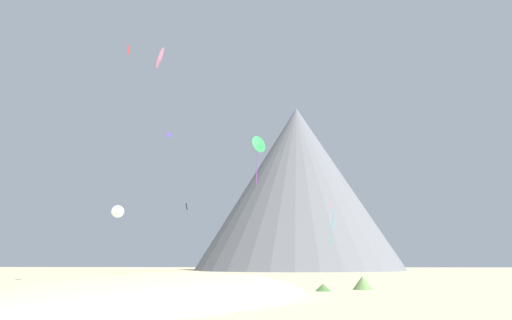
{
  "coord_description": "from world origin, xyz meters",
  "views": [
    {
      "loc": [
        1.64,
        -33.24,
        2.17
      ],
      "look_at": [
        -3.49,
        32.6,
        15.41
      ],
      "focal_mm": 35.89,
      "sensor_mm": 36.0,
      "label": 1
    }
  ],
  "objects_px": {
    "bush_scatter_east": "(43,287)",
    "kite_pink_mid": "(161,58)",
    "bush_near_right": "(323,287)",
    "kite_indigo_mid": "(169,135)",
    "kite_black_low": "(187,206)",
    "bush_low_patch": "(363,283)",
    "kite_white_low": "(118,212)",
    "kite_rainbow_low": "(331,213)",
    "kite_green_mid": "(259,145)",
    "kite_red_high": "(128,49)",
    "bush_ridge_crest": "(177,278)",
    "rock_massif": "(297,190)"
  },
  "relations": [
    {
      "from": "kite_pink_mid",
      "to": "rock_massif",
      "type": "bearing_deg",
      "value": -22.04
    },
    {
      "from": "kite_green_mid",
      "to": "bush_near_right",
      "type": "bearing_deg",
      "value": -116.22
    },
    {
      "from": "kite_green_mid",
      "to": "kite_red_high",
      "type": "bearing_deg",
      "value": 110.58
    },
    {
      "from": "kite_rainbow_low",
      "to": "kite_green_mid",
      "type": "distance_m",
      "value": 16.85
    },
    {
      "from": "bush_low_patch",
      "to": "kite_green_mid",
      "type": "relative_size",
      "value": 0.3
    },
    {
      "from": "kite_rainbow_low",
      "to": "kite_black_low",
      "type": "xyz_separation_m",
      "value": [
        -24.0,
        20.9,
        3.37
      ]
    },
    {
      "from": "rock_massif",
      "to": "kite_indigo_mid",
      "type": "height_order",
      "value": "rock_massif"
    },
    {
      "from": "bush_near_right",
      "to": "kite_indigo_mid",
      "type": "distance_m",
      "value": 54.94
    },
    {
      "from": "bush_ridge_crest",
      "to": "kite_pink_mid",
      "type": "distance_m",
      "value": 24.39
    },
    {
      "from": "kite_pink_mid",
      "to": "kite_black_low",
      "type": "bearing_deg",
      "value": -5.36
    },
    {
      "from": "bush_scatter_east",
      "to": "kite_green_mid",
      "type": "bearing_deg",
      "value": 46.77
    },
    {
      "from": "bush_scatter_east",
      "to": "kite_pink_mid",
      "type": "bearing_deg",
      "value": 71.04
    },
    {
      "from": "kite_green_mid",
      "to": "kite_black_low",
      "type": "bearing_deg",
      "value": 66.34
    },
    {
      "from": "bush_scatter_east",
      "to": "kite_black_low",
      "type": "height_order",
      "value": "kite_black_low"
    },
    {
      "from": "bush_low_patch",
      "to": "kite_white_low",
      "type": "distance_m",
      "value": 47.38
    },
    {
      "from": "bush_ridge_crest",
      "to": "kite_indigo_mid",
      "type": "distance_m",
      "value": 37.36
    },
    {
      "from": "kite_red_high",
      "to": "kite_pink_mid",
      "type": "height_order",
      "value": "kite_red_high"
    },
    {
      "from": "kite_pink_mid",
      "to": "kite_black_low",
      "type": "height_order",
      "value": "kite_pink_mid"
    },
    {
      "from": "bush_low_patch",
      "to": "kite_pink_mid",
      "type": "relative_size",
      "value": 0.62
    },
    {
      "from": "rock_massif",
      "to": "kite_black_low",
      "type": "distance_m",
      "value": 58.74
    },
    {
      "from": "bush_low_patch",
      "to": "kite_rainbow_low",
      "type": "bearing_deg",
      "value": 91.36
    },
    {
      "from": "bush_scatter_east",
      "to": "bush_low_patch",
      "type": "bearing_deg",
      "value": 9.11
    },
    {
      "from": "rock_massif",
      "to": "kite_rainbow_low",
      "type": "bearing_deg",
      "value": -86.86
    },
    {
      "from": "kite_indigo_mid",
      "to": "kite_black_low",
      "type": "bearing_deg",
      "value": -110.62
    },
    {
      "from": "bush_near_right",
      "to": "kite_pink_mid",
      "type": "xyz_separation_m",
      "value": [
        -16.74,
        12.08,
        24.24
      ]
    },
    {
      "from": "bush_near_right",
      "to": "kite_white_low",
      "type": "height_order",
      "value": "kite_white_low"
    },
    {
      "from": "bush_low_patch",
      "to": "rock_massif",
      "type": "bearing_deg",
      "value": 92.69
    },
    {
      "from": "kite_rainbow_low",
      "to": "kite_black_low",
      "type": "height_order",
      "value": "kite_black_low"
    },
    {
      "from": "kite_rainbow_low",
      "to": "kite_red_high",
      "type": "xyz_separation_m",
      "value": [
        -26.67,
        -5.87,
        21.58
      ]
    },
    {
      "from": "bush_ridge_crest",
      "to": "kite_rainbow_low",
      "type": "bearing_deg",
      "value": 34.11
    },
    {
      "from": "bush_ridge_crest",
      "to": "bush_near_right",
      "type": "distance_m",
      "value": 21.78
    },
    {
      "from": "bush_low_patch",
      "to": "bush_scatter_east",
      "type": "distance_m",
      "value": 25.07
    },
    {
      "from": "bush_near_right",
      "to": "kite_pink_mid",
      "type": "bearing_deg",
      "value": 144.19
    },
    {
      "from": "bush_low_patch",
      "to": "kite_black_low",
      "type": "height_order",
      "value": "kite_black_low"
    },
    {
      "from": "kite_black_low",
      "to": "bush_low_patch",
      "type": "bearing_deg",
      "value": -132.28
    },
    {
      "from": "bush_scatter_east",
      "to": "kite_red_high",
      "type": "distance_m",
      "value": 38.08
    },
    {
      "from": "bush_near_right",
      "to": "kite_rainbow_low",
      "type": "distance_m",
      "value": 29.1
    },
    {
      "from": "bush_low_patch",
      "to": "kite_green_mid",
      "type": "distance_m",
      "value": 21.27
    },
    {
      "from": "bush_scatter_east",
      "to": "kite_indigo_mid",
      "type": "bearing_deg",
      "value": 92.8
    },
    {
      "from": "bush_near_right",
      "to": "kite_indigo_mid",
      "type": "bearing_deg",
      "value": 118.46
    },
    {
      "from": "bush_near_right",
      "to": "kite_pink_mid",
      "type": "relative_size",
      "value": 0.48
    },
    {
      "from": "bush_low_patch",
      "to": "kite_red_high",
      "type": "bearing_deg",
      "value": 144.37
    },
    {
      "from": "kite_white_low",
      "to": "kite_indigo_mid",
      "type": "height_order",
      "value": "kite_indigo_mid"
    },
    {
      "from": "bush_near_right",
      "to": "kite_pink_mid",
      "type": "distance_m",
      "value": 31.84
    },
    {
      "from": "bush_scatter_east",
      "to": "kite_red_high",
      "type": "relative_size",
      "value": 2.15
    },
    {
      "from": "kite_white_low",
      "to": "kite_red_high",
      "type": "bearing_deg",
      "value": -86.11
    },
    {
      "from": "kite_black_low",
      "to": "kite_indigo_mid",
      "type": "relative_size",
      "value": 1.48
    },
    {
      "from": "bush_low_patch",
      "to": "kite_black_low",
      "type": "distance_m",
      "value": 53.67
    },
    {
      "from": "kite_indigo_mid",
      "to": "kite_green_mid",
      "type": "bearing_deg",
      "value": 126.14
    },
    {
      "from": "bush_scatter_east",
      "to": "kite_green_mid",
      "type": "xyz_separation_m",
      "value": [
        15.49,
        16.48,
        14.76
      ]
    }
  ]
}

